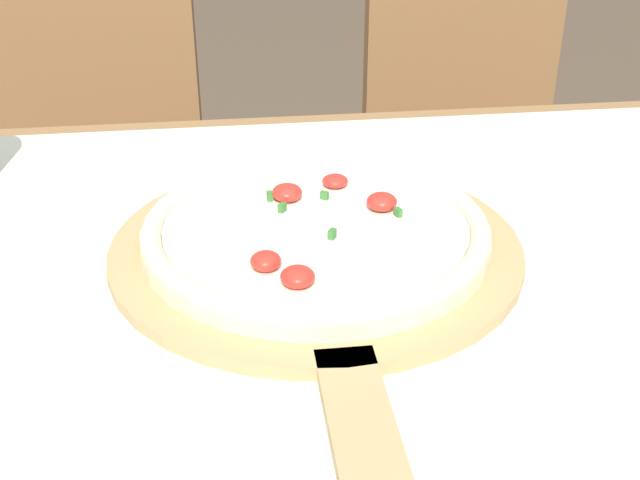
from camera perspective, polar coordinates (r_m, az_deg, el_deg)
dining_table at (r=0.76m, az=2.80°, el=-12.24°), size 1.15×0.95×0.77m
towel_cloth at (r=0.69m, az=3.04°, el=-4.50°), size 1.07×0.87×0.00m
pizza_peel at (r=0.73m, az=-0.10°, el=-1.27°), size 0.38×0.58×0.01m
pizza at (r=0.74m, az=-0.29°, el=0.76°), size 0.32×0.32×0.04m
chair_left at (r=1.54m, az=-15.46°, el=3.05°), size 0.43×0.43×0.89m
chair_right at (r=1.59m, az=10.46°, el=4.50°), size 0.41×0.41×0.89m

